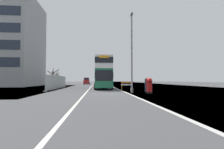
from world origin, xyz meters
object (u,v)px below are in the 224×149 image
at_px(roadworks_barrier, 127,85).
at_px(car_oncoming_near, 102,82).
at_px(pedestrian_at_kerb, 146,85).
at_px(red_pillar_postbox, 149,85).
at_px(double_decker_bus, 103,73).
at_px(lamppost_foreground, 132,55).
at_px(car_far_side, 97,81).
at_px(car_receding_mid, 99,81).
at_px(car_receding_far, 87,81).

height_order(roadworks_barrier, car_oncoming_near, car_oncoming_near).
bearing_deg(pedestrian_at_kerb, car_oncoming_near, 100.93).
bearing_deg(car_oncoming_near, pedestrian_at_kerb, -79.07).
bearing_deg(red_pillar_postbox, double_decker_bus, 112.64).
xyz_separation_m(lamppost_foreground, car_oncoming_near, (-2.66, 24.00, -3.19)).
bearing_deg(car_far_side, pedestrian_at_kerb, -83.49).
height_order(car_receding_mid, pedestrian_at_kerb, car_receding_mid).
xyz_separation_m(car_far_side, pedestrian_at_kerb, (5.49, -48.06, -0.20)).
bearing_deg(car_receding_far, car_receding_mid, -57.74).
bearing_deg(double_decker_bus, car_far_side, 91.15).
xyz_separation_m(roadworks_barrier, car_far_side, (-3.96, 43.49, 0.34)).
height_order(lamppost_foreground, red_pillar_postbox, lamppost_foreground).
bearing_deg(car_oncoming_near, double_decker_bus, -90.85).
height_order(lamppost_foreground, car_receding_far, lamppost_foreground).
xyz_separation_m(roadworks_barrier, car_receding_mid, (-3.50, 27.26, 0.24)).
relative_size(red_pillar_postbox, pedestrian_at_kerb, 0.94).
height_order(double_decker_bus, car_far_side, double_decker_bus).
relative_size(car_receding_mid, car_far_side, 1.08).
xyz_separation_m(roadworks_barrier, car_oncoming_near, (-2.96, 18.67, 0.27)).
height_order(lamppost_foreground, roadworks_barrier, lamppost_foreground).
bearing_deg(car_oncoming_near, car_far_side, 92.30).
distance_m(car_receding_mid, pedestrian_at_kerb, 32.23).
bearing_deg(car_receding_far, red_pillar_postbox, -77.51).
height_order(roadworks_barrier, car_receding_far, car_receding_far).
bearing_deg(car_far_side, double_decker_bus, -88.85).
xyz_separation_m(car_oncoming_near, car_receding_far, (-4.57, 14.98, 0.01)).
bearing_deg(car_receding_mid, red_pillar_postbox, -81.82).
distance_m(double_decker_bus, car_receding_far, 29.61).
bearing_deg(pedestrian_at_kerb, car_receding_mid, 98.97).
height_order(red_pillar_postbox, car_far_side, car_far_side).
height_order(double_decker_bus, red_pillar_postbox, double_decker_bus).
xyz_separation_m(car_receding_mid, car_receding_far, (-4.03, 6.39, 0.04)).
bearing_deg(pedestrian_at_kerb, red_pillar_postbox, -95.58).
bearing_deg(roadworks_barrier, red_pillar_postbox, -78.17).
bearing_deg(red_pillar_postbox, car_receding_far, 102.49).
height_order(red_pillar_postbox, pedestrian_at_kerb, pedestrian_at_kerb).
distance_m(double_decker_bus, pedestrian_at_kerb, 10.28).
height_order(double_decker_bus, car_oncoming_near, double_decker_bus).
distance_m(lamppost_foreground, car_receding_far, 39.77).
bearing_deg(lamppost_foreground, roadworks_barrier, 86.75).
distance_m(roadworks_barrier, car_far_side, 43.67).
xyz_separation_m(car_receding_mid, pedestrian_at_kerb, (5.03, -31.83, -0.10)).
bearing_deg(red_pillar_postbox, car_oncoming_near, 99.74).
relative_size(red_pillar_postbox, car_receding_mid, 0.38).
bearing_deg(car_receding_far, lamppost_foreground, -79.49).
distance_m(double_decker_bus, car_far_side, 39.12).
bearing_deg(pedestrian_at_kerb, double_decker_bus, 117.64).
bearing_deg(car_receding_mid, roadworks_barrier, -82.69).
height_order(double_decker_bus, car_receding_far, double_decker_bus).
xyz_separation_m(red_pillar_postbox, car_receding_mid, (-4.84, 33.69, 0.08)).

